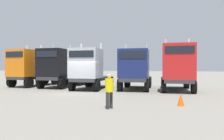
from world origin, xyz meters
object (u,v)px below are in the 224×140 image
semi_truck_black (58,68)px  semi_truck_navy (135,69)px  semi_truck_orange (29,68)px  semi_truck_silver (89,69)px  visitor_in_hivis (109,89)px  traffic_cone_near (181,99)px  semi_truck_red (177,68)px

semi_truck_black → semi_truck_navy: bearing=88.7°
semi_truck_orange → semi_truck_black: size_ratio=1.05×
semi_truck_navy → semi_truck_black: bearing=-94.2°
semi_truck_silver → visitor_in_hivis: (4.46, -7.67, -0.89)m
semi_truck_silver → traffic_cone_near: (7.74, -5.85, -1.53)m
semi_truck_navy → semi_truck_red: semi_truck_red is taller
semi_truck_navy → semi_truck_silver: bearing=-82.8°
traffic_cone_near → semi_truck_orange: bearing=155.4°
semi_truck_silver → visitor_in_hivis: size_ratio=3.90×
semi_truck_black → traffic_cone_near: size_ratio=9.52×
semi_truck_black → visitor_in_hivis: bearing=41.9°
semi_truck_red → visitor_in_hivis: 9.14m
semi_truck_black → traffic_cone_near: semi_truck_black is taller
traffic_cone_near → semi_truck_silver: bearing=142.9°
semi_truck_silver → visitor_in_hivis: semi_truck_silver is taller
semi_truck_navy → traffic_cone_near: 7.84m
semi_truck_navy → traffic_cone_near: semi_truck_navy is taller
semi_truck_silver → traffic_cone_near: semi_truck_silver is taller
semi_truck_silver → semi_truck_black: bearing=-106.4°
semi_truck_red → traffic_cone_near: 6.93m
semi_truck_navy → visitor_in_hivis: (0.49, -8.53, -0.88)m
visitor_in_hivis → traffic_cone_near: 3.81m
visitor_in_hivis → traffic_cone_near: (3.28, 1.82, -0.64)m
traffic_cone_near → semi_truck_navy: bearing=119.3°
semi_truck_red → semi_truck_orange: bearing=-95.4°
semi_truck_orange → semi_truck_silver: bearing=86.0°
semi_truck_orange → semi_truck_navy: (11.18, -0.13, -0.11)m
semi_truck_silver → semi_truck_red: size_ratio=0.99×
semi_truck_red → visitor_in_hivis: (-3.05, -8.55, -1.01)m
semi_truck_black → semi_truck_navy: (7.63, 0.10, -0.10)m
semi_truck_orange → semi_truck_silver: semi_truck_orange is taller
semi_truck_red → traffic_cone_near: size_ratio=9.91×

